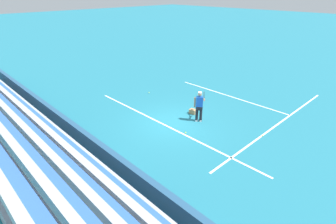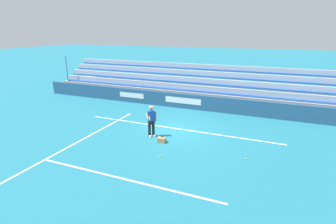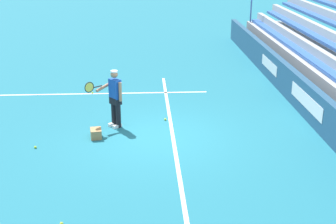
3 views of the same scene
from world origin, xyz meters
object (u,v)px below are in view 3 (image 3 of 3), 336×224
(tennis_ball_far_right, at_px, (165,119))
(tennis_player, at_px, (115,98))
(ball_box_cardboard, at_px, (96,133))
(tennis_ball_stray_back, at_px, (92,93))
(tennis_ball_near_player, at_px, (61,224))
(tennis_ball_toward_net, at_px, (35,147))

(tennis_ball_far_right, bearing_deg, tennis_player, 105.13)
(ball_box_cardboard, bearing_deg, tennis_player, -30.82)
(ball_box_cardboard, relative_size, tennis_ball_stray_back, 6.06)
(tennis_player, relative_size, ball_box_cardboard, 4.29)
(tennis_player, relative_size, tennis_ball_stray_back, 25.98)
(tennis_player, distance_m, tennis_ball_near_player, 5.28)
(ball_box_cardboard, bearing_deg, tennis_ball_stray_back, 7.07)
(tennis_ball_near_player, bearing_deg, tennis_ball_far_right, -22.47)
(tennis_player, relative_size, tennis_ball_toward_net, 25.98)
(ball_box_cardboard, relative_size, tennis_ball_far_right, 6.06)
(tennis_player, xyz_separation_m, ball_box_cardboard, (-0.84, 0.50, -0.76))
(tennis_ball_stray_back, relative_size, tennis_ball_near_player, 1.00)
(tennis_player, height_order, tennis_ball_toward_net, tennis_player)
(tennis_player, bearing_deg, tennis_ball_near_player, 171.28)
(ball_box_cardboard, distance_m, tennis_ball_near_player, 4.32)
(tennis_player, relative_size, tennis_ball_far_right, 25.98)
(tennis_ball_toward_net, bearing_deg, tennis_ball_far_right, -62.15)
(tennis_ball_far_right, xyz_separation_m, tennis_ball_toward_net, (-1.89, 3.57, 0.00))
(ball_box_cardboard, relative_size, tennis_ball_toward_net, 6.06)
(tennis_ball_far_right, xyz_separation_m, tennis_ball_near_player, (-5.56, 2.30, 0.00))
(tennis_ball_near_player, height_order, tennis_ball_toward_net, same)
(tennis_ball_far_right, xyz_separation_m, tennis_ball_stray_back, (2.85, 2.52, 0.00))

